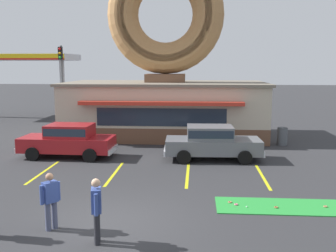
{
  "coord_description": "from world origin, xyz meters",
  "views": [
    {
      "loc": [
        2.41,
        -10.42,
        4.4
      ],
      "look_at": [
        1.27,
        5.0,
        2.0
      ],
      "focal_mm": 42.0,
      "sensor_mm": 36.0,
      "label": 1
    }
  ],
  "objects": [
    {
      "name": "ground_plane",
      "position": [
        0.0,
        0.0,
        0.0
      ],
      "size": [
        160.0,
        160.0,
        0.0
      ],
      "primitive_type": "plane",
      "color": "#2D2D30"
    },
    {
      "name": "donut_shop_building",
      "position": [
        0.44,
        13.94,
        3.74
      ],
      "size": [
        12.3,
        6.75,
        10.96
      ],
      "color": "brown",
      "rests_on": "ground"
    },
    {
      "name": "putting_mat",
      "position": [
        5.3,
        1.59,
        0.01
      ],
      "size": [
        4.5,
        1.48,
        0.03
      ],
      "primitive_type": "cube",
      "color": "green",
      "rests_on": "ground"
    },
    {
      "name": "mini_donut_near_left",
      "position": [
        6.44,
        1.6,
        0.05
      ],
      "size": [
        0.13,
        0.13,
        0.04
      ],
      "primitive_type": "torus",
      "color": "#A5724C",
      "rests_on": "putting_mat"
    },
    {
      "name": "mini_donut_near_right",
      "position": [
        4.89,
        1.42,
        0.05
      ],
      "size": [
        0.13,
        0.13,
        0.04
      ],
      "primitive_type": "torus",
      "color": "brown",
      "rests_on": "putting_mat"
    },
    {
      "name": "mini_donut_mid_centre",
      "position": [
        3.68,
        1.58,
        0.05
      ],
      "size": [
        0.13,
        0.13,
        0.04
      ],
      "primitive_type": "torus",
      "color": "#D8667F",
      "rests_on": "putting_mat"
    },
    {
      "name": "mini_donut_mid_right",
      "position": [
        3.5,
        1.78,
        0.05
      ],
      "size": [
        0.13,
        0.13,
        0.04
      ],
      "primitive_type": "torus",
      "color": "#A5724C",
      "rests_on": "putting_mat"
    },
    {
      "name": "golf_ball",
      "position": [
        3.98,
        1.38,
        0.05
      ],
      "size": [
        0.04,
        0.04,
        0.04
      ],
      "primitive_type": "sphere",
      "color": "white",
      "rests_on": "putting_mat"
    },
    {
      "name": "car_red",
      "position": [
        -3.74,
        7.72,
        0.87
      ],
      "size": [
        4.61,
        2.08,
        1.6
      ],
      "color": "maroon",
      "rests_on": "ground"
    },
    {
      "name": "car_grey",
      "position": [
        3.12,
        7.71,
        0.87
      ],
      "size": [
        4.62,
        2.1,
        1.6
      ],
      "color": "slate",
      "rests_on": "ground"
    },
    {
      "name": "pedestrian_blue_sweater_man",
      "position": [
        -0.04,
        -1.31,
        0.92
      ],
      "size": [
        0.32,
        0.58,
        1.66
      ],
      "color": "#232328",
      "rests_on": "ground"
    },
    {
      "name": "pedestrian_leather_jacket_man",
      "position": [
        -1.48,
        -0.6,
        0.86
      ],
      "size": [
        0.43,
        0.48,
        1.57
      ],
      "color": "#474C66",
      "rests_on": "ground"
    },
    {
      "name": "trash_bin",
      "position": [
        7.16,
        11.46,
        0.5
      ],
      "size": [
        0.57,
        0.57,
        0.97
      ],
      "color": "#51565B",
      "rests_on": "ground"
    },
    {
      "name": "traffic_light_pole",
      "position": [
        -7.46,
        17.77,
        3.71
      ],
      "size": [
        0.28,
        0.47,
        5.8
      ],
      "color": "#595B60",
      "rests_on": "ground"
    },
    {
      "name": "gas_station_canopy",
      "position": [
        -12.35,
        21.84,
        4.86
      ],
      "size": [
        9.0,
        4.46,
        5.3
      ],
      "color": "silver",
      "rests_on": "ground"
    },
    {
      "name": "parking_stripe_left",
      "position": [
        -3.94,
        5.0,
        0.0
      ],
      "size": [
        0.12,
        3.6,
        0.01
      ],
      "primitive_type": "cube",
      "color": "yellow",
      "rests_on": "ground"
    },
    {
      "name": "parking_stripe_mid_left",
      "position": [
        -0.94,
        5.0,
        0.0
      ],
      "size": [
        0.12,
        3.6,
        0.01
      ],
      "primitive_type": "cube",
      "color": "yellow",
      "rests_on": "ground"
    },
    {
      "name": "parking_stripe_centre",
      "position": [
        2.06,
        5.0,
        0.0
      ],
      "size": [
        0.12,
        3.6,
        0.01
      ],
      "primitive_type": "cube",
      "color": "yellow",
      "rests_on": "ground"
    },
    {
      "name": "parking_stripe_mid_right",
      "position": [
        5.06,
        5.0,
        0.0
      ],
      "size": [
        0.12,
        3.6,
        0.01
      ],
      "primitive_type": "cube",
      "color": "yellow",
      "rests_on": "ground"
    }
  ]
}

